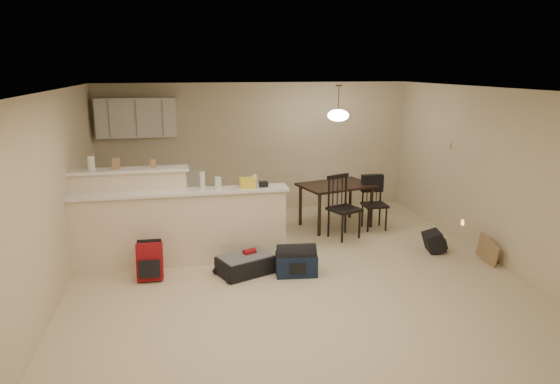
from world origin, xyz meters
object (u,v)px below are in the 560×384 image
object	(u,v)px
pendant_lamp	(338,115)
navy_duffel	(296,264)
suitcase	(245,265)
black_daypack	(434,242)
dining_chair_near	(344,207)
red_backpack	(150,261)
dining_table	(336,189)
dining_chair_far	(375,203)

from	to	relation	value
pendant_lamp	navy_duffel	xyz separation A→B (m)	(-1.19, -1.98, -1.84)
suitcase	black_daypack	size ratio (longest dim) A/B	2.07
dining_chair_near	red_backpack	xyz separation A→B (m)	(-3.09, -1.08, -0.27)
suitcase	black_daypack	xyz separation A→B (m)	(2.97, 0.26, 0.03)
red_backpack	black_daypack	xyz separation A→B (m)	(4.25, 0.18, -0.10)
dining_table	red_backpack	xyz separation A→B (m)	(-3.15, -1.71, -0.43)
dining_chair_far	red_backpack	size ratio (longest dim) A/B	1.83
pendant_lamp	black_daypack	bearing A→B (deg)	-54.25
dining_chair_near	suitcase	xyz separation A→B (m)	(-1.82, -1.16, -0.40)
dining_chair_far	suitcase	distance (m)	2.93
pendant_lamp	suitcase	xyz separation A→B (m)	(-1.87, -1.79, -1.87)
dining_chair_far	pendant_lamp	bearing A→B (deg)	157.16
red_backpack	dining_chair_far	bearing A→B (deg)	22.66
suitcase	dining_table	bearing A→B (deg)	20.98
red_backpack	dining_chair_near	bearing A→B (deg)	21.17
dining_table	suitcase	xyz separation A→B (m)	(-1.87, -1.79, -0.56)
suitcase	black_daypack	distance (m)	2.98
red_backpack	black_daypack	distance (m)	4.26
suitcase	red_backpack	world-z (taller)	red_backpack
dining_table	pendant_lamp	bearing A→B (deg)	75.07
suitcase	red_backpack	size ratio (longest dim) A/B	1.43
dining_chair_far	navy_duffel	distance (m)	2.50
pendant_lamp	navy_duffel	size ratio (longest dim) A/B	1.12
red_backpack	navy_duffel	bearing A→B (deg)	-5.85
dining_chair_near	red_backpack	world-z (taller)	dining_chair_near
pendant_lamp	dining_chair_near	xyz separation A→B (m)	(-0.05, -0.63, -1.46)
pendant_lamp	black_daypack	distance (m)	2.63
dining_table	black_daypack	world-z (taller)	dining_table
dining_chair_far	red_backpack	world-z (taller)	dining_chair_far
navy_duffel	black_daypack	distance (m)	2.34
pendant_lamp	suitcase	size ratio (longest dim) A/B	0.86
suitcase	black_daypack	bearing A→B (deg)	-17.79
pendant_lamp	dining_chair_near	distance (m)	1.60
dining_table	suitcase	world-z (taller)	dining_table
dining_table	navy_duffel	distance (m)	2.37
dining_chair_near	navy_duffel	xyz separation A→B (m)	(-1.14, -1.35, -0.37)
pendant_lamp	black_daypack	world-z (taller)	pendant_lamp
dining_chair_far	navy_duffel	bearing A→B (deg)	-135.12
dining_table	pendant_lamp	distance (m)	1.31
navy_duffel	dining_chair_far	bearing A→B (deg)	49.26
dining_table	dining_chair_near	distance (m)	0.65
dining_table	navy_duffel	world-z (taller)	dining_table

